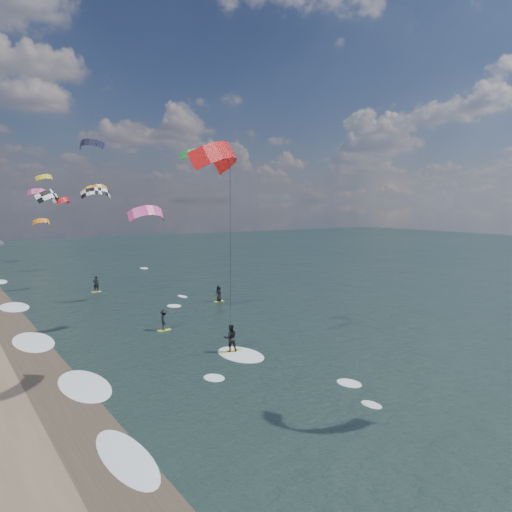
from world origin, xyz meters
TOP-DOWN VIEW (x-y plane):
  - ground at (0.00, 0.00)m, footprint 260.00×260.00m
  - wet_sand_strip at (-12.00, 10.00)m, footprint 3.00×240.00m
  - kitesurfer_near_b at (-2.98, 11.47)m, footprint 7.19×9.36m
  - far_kitesurfers at (0.85, 30.41)m, footprint 10.42×21.03m
  - bg_kite_field at (0.23, 56.60)m, footprint 15.74×67.72m
  - shoreline_surf at (-10.80, 14.75)m, footprint 2.40×79.40m

SIDE VIEW (x-z plane):
  - ground at x=0.00m, z-range 0.00..0.00m
  - shoreline_surf at x=-10.80m, z-range -0.06..0.06m
  - wet_sand_strip at x=-12.00m, z-range 0.00..0.01m
  - far_kitesurfers at x=0.85m, z-range -0.04..1.77m
  - kitesurfer_near_b at x=-2.98m, z-range 2.25..16.18m
  - bg_kite_field at x=0.23m, z-range 6.57..18.41m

